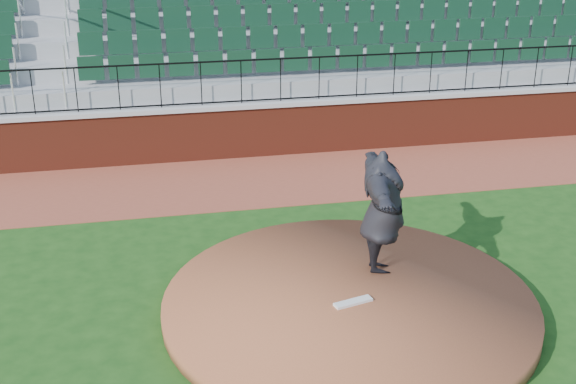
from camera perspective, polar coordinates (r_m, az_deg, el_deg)
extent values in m
plane|color=#194213|center=(11.82, 1.44, -8.59)|extent=(90.00, 90.00, 0.00)
cube|color=brown|center=(16.59, -2.64, 0.95)|extent=(34.00, 3.20, 0.01)
cube|color=maroon|center=(17.88, -3.46, 4.57)|extent=(34.00, 0.35, 1.20)
cube|color=#B7B7B7|center=(17.69, -3.51, 6.58)|extent=(34.00, 0.45, 0.10)
cube|color=maroon|center=(22.74, -5.61, 13.97)|extent=(34.00, 0.50, 5.50)
cylinder|color=brown|center=(11.64, 4.64, -8.48)|extent=(5.67, 5.67, 0.25)
cube|color=white|center=(11.42, 4.94, -8.29)|extent=(0.62, 0.30, 0.04)
imported|color=black|center=(11.94, 7.17, -1.52)|extent=(1.17, 2.60, 2.05)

